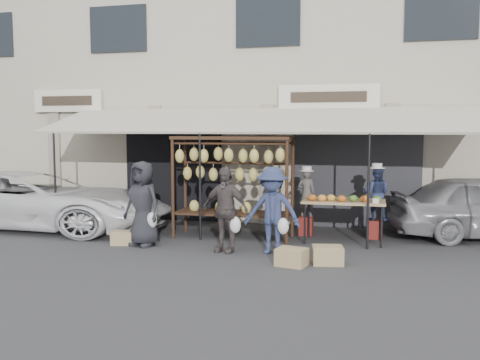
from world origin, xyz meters
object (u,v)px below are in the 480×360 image
object	(u,v)px
banana_rack	(232,167)
customer_mid	(225,210)
vendor_right	(376,193)
crate_near_b	(328,255)
crate_near_a	(292,257)
crate_far	(123,238)
vendor_left	(306,193)
van	(26,186)
produce_table	(344,202)
customer_left	(143,204)
customer_right	(272,210)

from	to	relation	value
banana_rack	customer_mid	bearing A→B (deg)	-81.50
vendor_right	crate_near_b	world-z (taller)	vendor_right
banana_rack	crate_near_b	bearing A→B (deg)	-38.68
crate_near_a	crate_far	bearing A→B (deg)	166.59
vendor_left	van	size ratio (longest dim) A/B	0.22
produce_table	crate_far	size ratio (longest dim) A/B	3.73
produce_table	crate_far	bearing A→B (deg)	-163.99
vendor_left	customer_left	size ratio (longest dim) A/B	0.61
crate_near_a	banana_rack	bearing A→B (deg)	128.37
customer_right	crate_near_a	distance (m)	1.19
produce_table	customer_left	xyz separation A→B (m)	(-3.97, -1.27, -0.00)
banana_rack	produce_table	size ratio (longest dim) A/B	1.53
customer_mid	van	xyz separation A→B (m)	(-5.36, 1.31, 0.19)
crate_far	van	size ratio (longest dim) A/B	0.09
vendor_left	vendor_right	size ratio (longest dim) A/B	0.91
van	produce_table	bearing A→B (deg)	-88.82
produce_table	van	xyz separation A→B (m)	(-7.55, -0.08, 0.14)
vendor_right	customer_right	xyz separation A→B (m)	(-1.94, -1.92, -0.16)
vendor_left	crate_far	size ratio (longest dim) A/B	2.34
vendor_right	customer_mid	distance (m)	3.49
banana_rack	crate_near_a	size ratio (longest dim) A/B	5.09
banana_rack	customer_mid	xyz separation A→B (m)	(0.19, -1.29, -0.74)
banana_rack	van	bearing A→B (deg)	179.78
customer_mid	vendor_right	bearing A→B (deg)	47.56
vendor_right	customer_mid	xyz separation A→B (m)	(-2.86, -2.00, -0.16)
van	vendor_left	bearing A→B (deg)	-83.32
vendor_right	crate_near_a	xyz separation A→B (m)	(-1.43, -2.76, -0.84)
vendor_left	van	world-z (taller)	van
produce_table	customer_mid	distance (m)	2.59
crate_far	vendor_right	bearing A→B (deg)	20.38
crate_near_a	crate_far	size ratio (longest dim) A/B	1.12
crate_near_b	customer_mid	bearing A→B (deg)	166.40
vendor_left	crate_near_a	bearing A→B (deg)	94.91
banana_rack	crate_far	world-z (taller)	banana_rack
banana_rack	customer_left	bearing A→B (deg)	-143.59
banana_rack	van	distance (m)	5.20
crate_far	customer_mid	bearing A→B (deg)	-2.96
banana_rack	produce_table	distance (m)	2.48
customer_mid	crate_near_b	xyz separation A→B (m)	(2.03, -0.49, -0.67)
banana_rack	crate_far	xyz separation A→B (m)	(-2.04, -1.17, -1.43)
van	crate_near_a	bearing A→B (deg)	-106.30
produce_table	vendor_left	size ratio (longest dim) A/B	1.59
crate_near_a	customer_right	bearing A→B (deg)	121.14
van	vendor_right	bearing A→B (deg)	-84.55
vendor_left	van	xyz separation A→B (m)	(-6.70, -0.71, 0.06)
vendor_right	customer_mid	bearing A→B (deg)	43.07
van	banana_rack	bearing A→B (deg)	-89.63
produce_table	customer_mid	bearing A→B (deg)	-147.72
vendor_right	crate_far	size ratio (longest dim) A/B	2.57
vendor_right	van	xyz separation A→B (m)	(-8.22, -0.70, 0.02)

